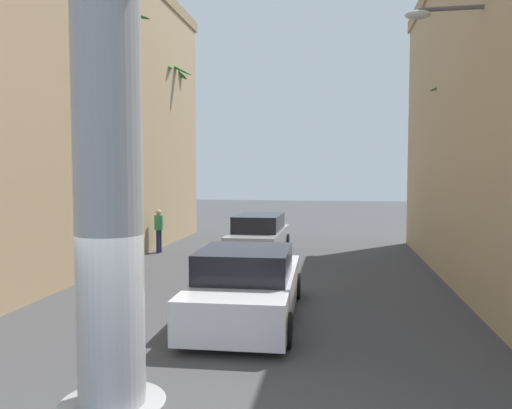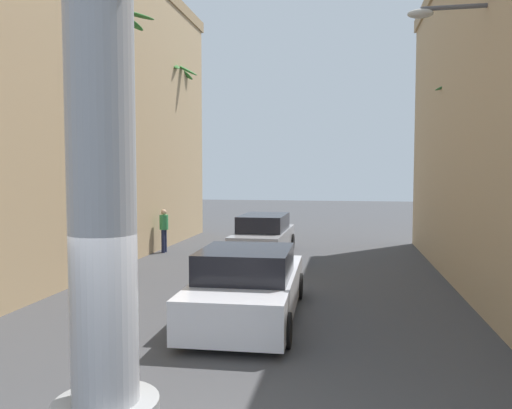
{
  "view_description": "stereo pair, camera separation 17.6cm",
  "coord_description": "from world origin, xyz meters",
  "px_view_note": "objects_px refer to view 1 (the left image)",
  "views": [
    {
      "loc": [
        1.48,
        -4.25,
        3.14
      ],
      "look_at": [
        0.0,
        5.0,
        2.54
      ],
      "focal_mm": 35.0,
      "sensor_mm": 36.0,
      "label": 1
    },
    {
      "loc": [
        1.65,
        -4.22,
        3.14
      ],
      "look_at": [
        0.0,
        5.0,
        2.54
      ],
      "focal_mm": 35.0,
      "sensor_mm": 36.0,
      "label": 2
    }
  ],
  "objects_px": {
    "palm_tree_mid_right": "(470,151)",
    "car_lead": "(247,286)",
    "pedestrian_far_left": "(159,227)",
    "car_far": "(259,236)",
    "palm_tree_mid_left": "(109,116)",
    "palm_tree_far_left": "(165,137)"
  },
  "relations": [
    {
      "from": "palm_tree_mid_right",
      "to": "car_lead",
      "type": "bearing_deg",
      "value": -133.18
    },
    {
      "from": "palm_tree_mid_right",
      "to": "pedestrian_far_left",
      "type": "xyz_separation_m",
      "value": [
        -11.04,
        1.67,
        -2.84
      ]
    },
    {
      "from": "car_far",
      "to": "palm_tree_mid_right",
      "type": "relative_size",
      "value": 0.76
    },
    {
      "from": "car_lead",
      "to": "palm_tree_mid_left",
      "type": "height_order",
      "value": "palm_tree_mid_left"
    },
    {
      "from": "palm_tree_mid_right",
      "to": "pedestrian_far_left",
      "type": "relative_size",
      "value": 3.69
    },
    {
      "from": "palm_tree_mid_right",
      "to": "pedestrian_far_left",
      "type": "distance_m",
      "value": 11.53
    },
    {
      "from": "car_lead",
      "to": "palm_tree_mid_left",
      "type": "xyz_separation_m",
      "value": [
        -5.27,
        4.62,
        4.24
      ]
    },
    {
      "from": "car_far",
      "to": "pedestrian_far_left",
      "type": "bearing_deg",
      "value": 179.45
    },
    {
      "from": "palm_tree_mid_left",
      "to": "pedestrian_far_left",
      "type": "distance_m",
      "value": 5.3
    },
    {
      "from": "car_lead",
      "to": "car_far",
      "type": "distance_m",
      "value": 8.17
    },
    {
      "from": "car_far",
      "to": "pedestrian_far_left",
      "type": "distance_m",
      "value": 3.99
    },
    {
      "from": "car_lead",
      "to": "car_far",
      "type": "height_order",
      "value": "same"
    },
    {
      "from": "car_far",
      "to": "palm_tree_far_left",
      "type": "bearing_deg",
      "value": 145.3
    },
    {
      "from": "car_lead",
      "to": "palm_tree_far_left",
      "type": "relative_size",
      "value": 0.62
    },
    {
      "from": "car_lead",
      "to": "palm_tree_far_left",
      "type": "height_order",
      "value": "palm_tree_far_left"
    },
    {
      "from": "pedestrian_far_left",
      "to": "car_lead",
      "type": "bearing_deg",
      "value": -58.61
    },
    {
      "from": "palm_tree_far_left",
      "to": "palm_tree_mid_left",
      "type": "bearing_deg",
      "value": -85.07
    },
    {
      "from": "palm_tree_far_left",
      "to": "palm_tree_mid_right",
      "type": "bearing_deg",
      "value": -22.75
    },
    {
      "from": "car_far",
      "to": "palm_tree_far_left",
      "type": "distance_m",
      "value": 7.15
    },
    {
      "from": "palm_tree_mid_right",
      "to": "palm_tree_mid_left",
      "type": "distance_m",
      "value": 11.55
    },
    {
      "from": "palm_tree_far_left",
      "to": "palm_tree_mid_left",
      "type": "xyz_separation_m",
      "value": [
        0.59,
        -6.86,
        0.2
      ]
    },
    {
      "from": "palm_tree_mid_right",
      "to": "palm_tree_mid_left",
      "type": "xyz_separation_m",
      "value": [
        -11.34,
        -1.85,
        1.11
      ]
    }
  ]
}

